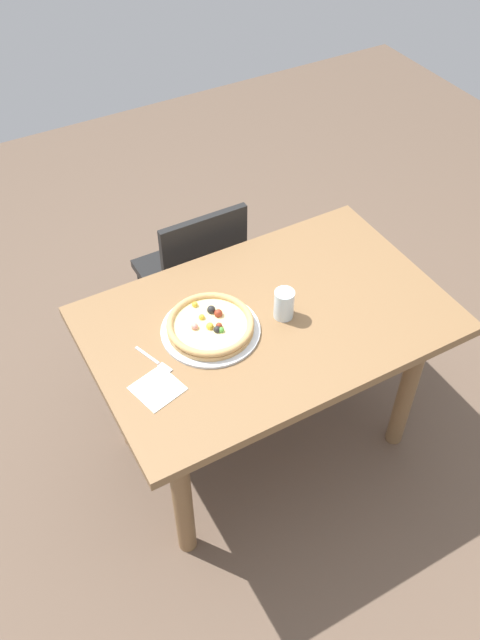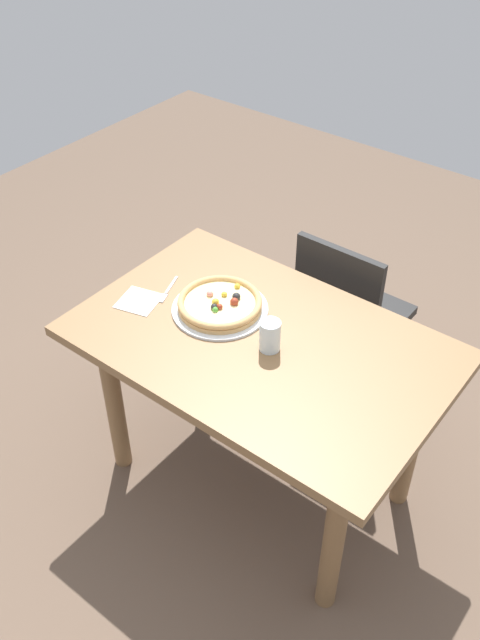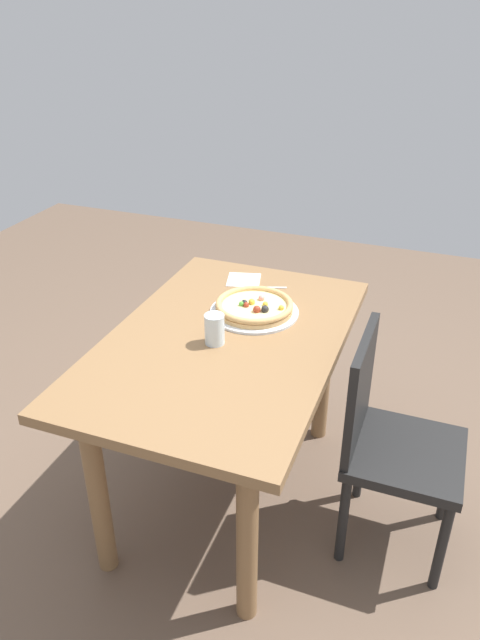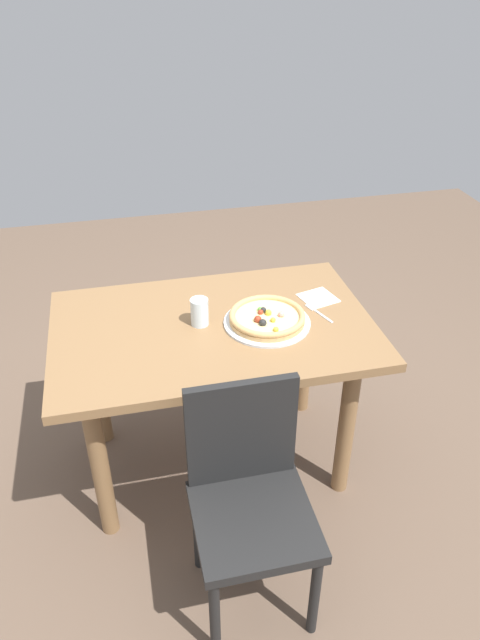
{
  "view_description": "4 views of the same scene",
  "coord_description": "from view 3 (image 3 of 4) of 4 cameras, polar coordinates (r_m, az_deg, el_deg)",
  "views": [
    {
      "loc": [
        0.89,
        1.38,
        2.42
      ],
      "look_at": [
        0.11,
        -0.02,
        0.78
      ],
      "focal_mm": 37.01,
      "sensor_mm": 36.0,
      "label": 1
    },
    {
      "loc": [
        -1.02,
        1.43,
        2.3
      ],
      "look_at": [
        0.11,
        -0.02,
        0.78
      ],
      "focal_mm": 38.52,
      "sensor_mm": 36.0,
      "label": 2
    },
    {
      "loc": [
        -1.72,
        -0.71,
        1.87
      ],
      "look_at": [
        0.11,
        -0.02,
        0.78
      ],
      "focal_mm": 33.51,
      "sensor_mm": 36.0,
      "label": 3
    },
    {
      "loc": [
        -0.33,
        -1.92,
        2.04
      ],
      "look_at": [
        0.11,
        -0.02,
        0.78
      ],
      "focal_mm": 32.93,
      "sensor_mm": 36.0,
      "label": 4
    }
  ],
  "objects": [
    {
      "name": "fork",
      "position": [
        2.53,
        2.27,
        3.11
      ],
      "size": [
        0.07,
        0.16,
        0.0
      ],
      "rotation": [
        0.0,
        0.0,
        1.92
      ],
      "color": "silver",
      "rests_on": "dining_table"
    },
    {
      "name": "ground_plane",
      "position": [
        2.64,
        -1.25,
        -15.93
      ],
      "size": [
        6.0,
        6.0,
        0.0
      ],
      "primitive_type": "plane",
      "color": "brown"
    },
    {
      "name": "plate",
      "position": [
        2.33,
        1.37,
        0.78
      ],
      "size": [
        0.35,
        0.35,
        0.01
      ],
      "primitive_type": "cylinder",
      "color": "silver",
      "rests_on": "dining_table"
    },
    {
      "name": "drinking_glass",
      "position": [
        2.11,
        -2.45,
        -0.88
      ],
      "size": [
        0.07,
        0.07,
        0.11
      ],
      "primitive_type": "cylinder",
      "color": "silver",
      "rests_on": "dining_table"
    },
    {
      "name": "pizza",
      "position": [
        2.31,
        1.38,
        1.33
      ],
      "size": [
        0.3,
        0.3,
        0.05
      ],
      "color": "tan",
      "rests_on": "plate"
    },
    {
      "name": "dining_table",
      "position": [
        2.23,
        -1.43,
        -4.26
      ],
      "size": [
        1.27,
        0.82,
        0.76
      ],
      "color": "olive",
      "rests_on": "ground"
    },
    {
      "name": "chair_near",
      "position": [
        2.22,
        13.98,
        -10.94
      ],
      "size": [
        0.4,
        0.4,
        0.86
      ],
      "rotation": [
        0.0,
        0.0,
        3.14
      ],
      "color": "black",
      "rests_on": "ground"
    },
    {
      "name": "napkin",
      "position": [
        2.59,
        0.36,
        3.85
      ],
      "size": [
        0.17,
        0.17,
        0.0
      ],
      "primitive_type": "cube",
      "rotation": [
        0.0,
        0.0,
        0.26
      ],
      "color": "white",
      "rests_on": "dining_table"
    }
  ]
}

